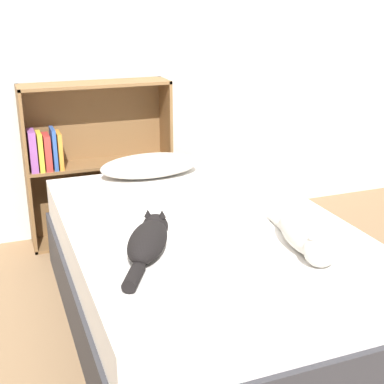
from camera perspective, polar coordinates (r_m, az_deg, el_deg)
The scene contains 7 objects.
ground_plane at distance 2.93m, azimuth 1.02°, elevation -13.06°, with size 8.00×8.00×0.00m, color #846647.
wall_back at distance 3.77m, azimuth -6.87°, elevation 14.52°, with size 8.00×0.06×2.50m.
bed at distance 2.79m, azimuth 1.06°, elevation -8.33°, with size 1.35×1.89×0.56m.
pillow at distance 3.31m, azimuth -4.50°, elevation 2.83°, with size 0.62×0.30×0.14m.
cat_light at distance 2.36m, azimuth 12.08°, elevation -4.61°, with size 0.20×0.58×0.16m.
cat_dark at distance 2.32m, azimuth -4.66°, elevation -5.11°, with size 0.35×0.51×0.14m.
bookshelf at distance 3.71m, azimuth -10.64°, elevation 3.37°, with size 0.97×0.26×1.09m.
Camera 1 is at (-0.93, -2.28, 1.59)m, focal length 50.00 mm.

